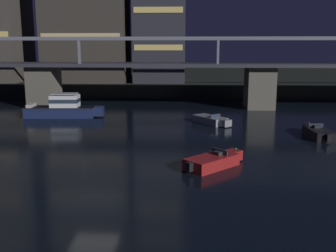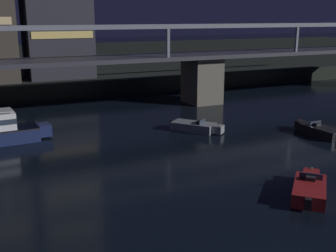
% 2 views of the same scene
% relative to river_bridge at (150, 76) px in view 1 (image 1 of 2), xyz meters
% --- Properties ---
extents(ground_plane, '(400.00, 400.00, 0.00)m').
position_rel_river_bridge_xyz_m(ground_plane, '(-0.00, -33.72, -4.28)').
color(ground_plane, black).
extents(far_riverbank, '(240.00, 80.00, 2.20)m').
position_rel_river_bridge_xyz_m(far_riverbank, '(-0.00, 48.01, -3.18)').
color(far_riverbank, black).
rests_on(far_riverbank, ground).
extents(river_bridge, '(94.02, 6.40, 9.38)m').
position_rel_river_bridge_xyz_m(river_bridge, '(0.00, 0.00, 0.00)').
color(river_bridge, '#605B51').
rests_on(river_bridge, ground).
extents(cabin_cruiser_near_left, '(9.25, 3.16, 2.79)m').
position_rel_river_bridge_xyz_m(cabin_cruiser_near_left, '(-9.64, -7.99, -3.23)').
color(cabin_cruiser_near_left, '#19234C').
rests_on(cabin_cruiser_near_left, ground).
extents(speedboat_near_center, '(4.38, 4.39, 1.16)m').
position_rel_river_bridge_xyz_m(speedboat_near_center, '(6.89, -27.08, -3.87)').
color(speedboat_near_center, maroon).
rests_on(speedboat_near_center, ground).
extents(speedboat_near_right, '(4.10, 4.62, 1.16)m').
position_rel_river_bridge_xyz_m(speedboat_near_right, '(7.60, -11.55, -3.87)').
color(speedboat_near_right, gray).
rests_on(speedboat_near_right, ground).
extents(speedboat_mid_left, '(2.03, 5.22, 1.16)m').
position_rel_river_bridge_xyz_m(speedboat_mid_left, '(17.06, -17.40, -3.87)').
color(speedboat_mid_left, black).
rests_on(speedboat_mid_left, ground).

